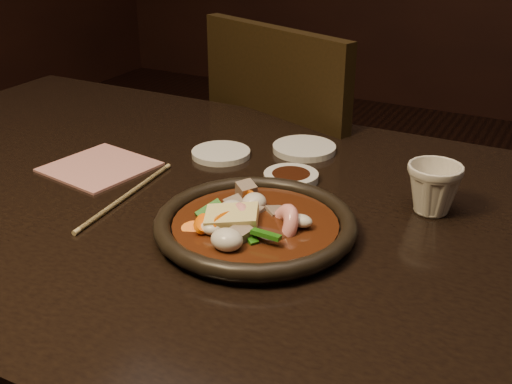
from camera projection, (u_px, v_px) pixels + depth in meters
The scene contains 10 objects.
table at pixel (224, 245), 1.04m from camera, with size 1.60×0.90×0.75m.
chair at pixel (310, 194), 1.59m from camera, with size 0.57×0.57×0.94m.
plate at pixel (255, 225), 0.91m from camera, with size 0.29×0.29×0.03m.
stirfry at pixel (250, 223), 0.90m from camera, with size 0.17×0.19×0.06m.
soy_dish at pixel (291, 177), 1.08m from camera, with size 0.09×0.09×0.01m, color silver.
saucer_left at pixel (221, 153), 1.18m from camera, with size 0.11×0.11×0.01m, color silver.
saucer_right at pixel (304, 148), 1.20m from camera, with size 0.12×0.12×0.01m, color silver.
tea_cup at pixel (433, 187), 0.96m from camera, with size 0.08×0.08×0.08m, color beige.
chopsticks at pixel (126, 196), 1.02m from camera, with size 0.03×0.27×0.01m.
napkin at pixel (100, 167), 1.13m from camera, with size 0.16×0.16×0.00m, color #AF716B.
Camera 1 is at (0.47, -0.78, 1.19)m, focal length 45.00 mm.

